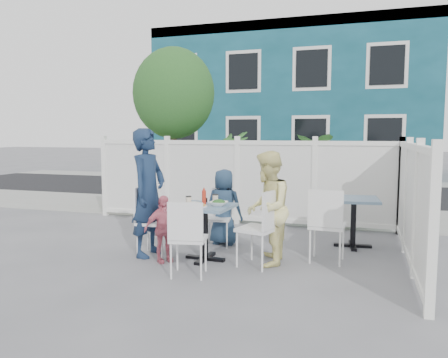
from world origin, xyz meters
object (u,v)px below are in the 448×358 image
(boy, at_px, (224,207))
(main_table, at_px, (205,218))
(utility_cabinet, at_px, (154,180))
(toddler, at_px, (163,229))
(chair_left, at_px, (149,215))
(man, at_px, (148,193))
(chair_back, at_px, (218,212))
(chair_right, at_px, (263,223))
(woman, at_px, (267,208))
(spare_table, at_px, (354,209))
(chair_near, at_px, (187,233))

(boy, bearing_deg, main_table, 92.03)
(utility_cabinet, distance_m, toddler, 4.88)
(chair_left, xyz_separation_m, man, (0.01, -0.02, 0.33))
(main_table, bearing_deg, chair_back, 95.89)
(utility_cabinet, relative_size, chair_left, 1.24)
(utility_cabinet, height_order, chair_left, utility_cabinet)
(chair_right, height_order, boy, boy)
(chair_back, relative_size, woman, 0.58)
(chair_back, distance_m, boy, 0.12)
(chair_left, bearing_deg, spare_table, 110.35)
(chair_left, distance_m, chair_right, 1.68)
(chair_right, bearing_deg, chair_near, 146.60)
(spare_table, height_order, man, man)
(main_table, bearing_deg, boy, 90.95)
(chair_left, xyz_separation_m, boy, (0.84, 0.89, 0.02))
(chair_left, bearing_deg, chair_back, 132.39)
(chair_left, relative_size, toddler, 1.08)
(woman, relative_size, toddler, 1.66)
(chair_near, bearing_deg, chair_back, 83.96)
(utility_cabinet, bearing_deg, man, -70.49)
(utility_cabinet, xyz_separation_m, spare_table, (4.72, -2.72, -0.02))
(main_table, relative_size, boy, 0.65)
(utility_cabinet, distance_m, chair_near, 5.58)
(utility_cabinet, relative_size, woman, 0.80)
(man, relative_size, toddler, 1.99)
(main_table, relative_size, man, 0.42)
(utility_cabinet, relative_size, boy, 1.02)
(spare_table, bearing_deg, chair_back, -166.59)
(chair_left, xyz_separation_m, chair_back, (0.77, 0.84, -0.06))
(spare_table, distance_m, boy, 1.98)
(spare_table, bearing_deg, woman, -130.33)
(utility_cabinet, xyz_separation_m, chair_near, (2.85, -4.80, -0.06))
(spare_table, relative_size, toddler, 0.86)
(spare_table, relative_size, chair_back, 0.89)
(chair_right, height_order, man, man)
(chair_back, xyz_separation_m, toddler, (-0.42, -1.10, -0.06))
(chair_right, bearing_deg, utility_cabinet, 56.75)
(utility_cabinet, height_order, toddler, utility_cabinet)
(chair_right, distance_m, man, 1.70)
(chair_back, xyz_separation_m, woman, (0.94, -0.78, 0.24))
(chair_right, bearing_deg, main_table, 100.21)
(main_table, height_order, toddler, toddler)
(main_table, height_order, woman, woman)
(spare_table, relative_size, chair_left, 0.79)
(chair_left, bearing_deg, chair_near, 44.91)
(chair_left, bearing_deg, main_table, 84.47)
(chair_near, height_order, toddler, chair_near)
(main_table, distance_m, chair_near, 0.76)
(utility_cabinet, relative_size, spare_table, 1.56)
(spare_table, xyz_separation_m, chair_right, (-1.10, -1.40, 0.00))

